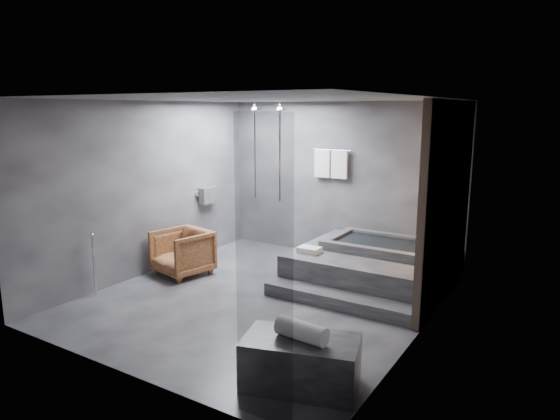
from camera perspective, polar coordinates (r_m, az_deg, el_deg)
The scene contains 7 objects.
room at distance 6.86m, azimuth 1.89°, elevation 3.62°, with size 5.00×5.04×2.82m.
tub_deck at distance 7.98m, azimuth 10.32°, elevation -6.36°, with size 2.20×2.00×0.50m, color #303032.
tub_step at distance 7.01m, azimuth 6.63°, elevation -10.18°, with size 2.20×0.36×0.18m, color #303032.
concrete_bench at distance 5.07m, azimuth 2.40°, elevation -17.02°, with size 1.11×0.61×0.50m, color #2D2D2F.
driftwood_chair at distance 8.32m, azimuth -11.09°, elevation -4.77°, with size 0.79×0.82×0.74m, color #4B2712.
rolled_towel at distance 4.89m, azimuth 2.48°, elevation -13.64°, with size 0.19×0.19×0.52m, color white.
deck_towel at distance 7.69m, azimuth 3.38°, elevation -4.57°, with size 0.33×0.24×0.09m, color silver.
Camera 1 is at (3.79, -5.64, 2.67)m, focal length 32.00 mm.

